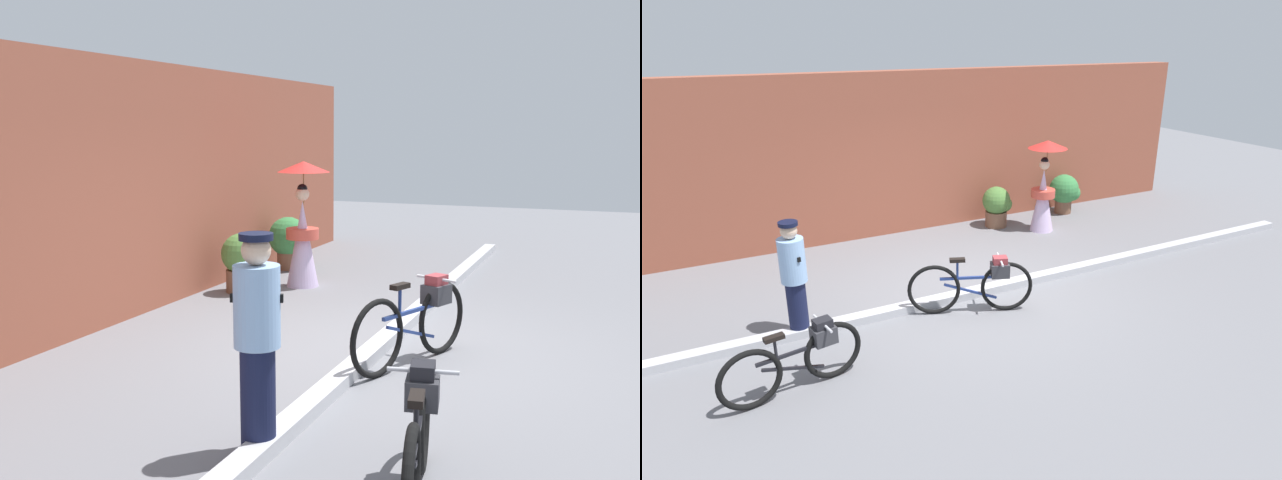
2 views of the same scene
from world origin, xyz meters
TOP-DOWN VIEW (x-y plane):
  - ground_plane at (0.00, 0.00)m, footprint 30.00×30.00m
  - building_wall at (0.00, 3.47)m, footprint 14.00×0.40m
  - sidewalk_curb at (0.00, 0.00)m, footprint 14.00×0.20m
  - bicycle_near_officer at (-0.30, -0.47)m, footprint 1.73×0.74m
  - bicycle_far_side at (-2.98, -1.20)m, footprint 1.67×0.50m
  - person_officer at (-2.74, 0.06)m, footprint 0.34×0.37m
  - person_with_parasol at (2.65, 2.06)m, footprint 0.79×0.79m
  - potted_plant_by_door at (1.94, 2.70)m, footprint 0.60×0.59m
  - potted_plant_small at (3.78, 2.80)m, footprint 0.68×0.66m

SIDE VIEW (x-z plane):
  - ground_plane at x=0.00m, z-range 0.00..0.00m
  - sidewalk_curb at x=0.00m, z-range 0.00..0.12m
  - bicycle_far_side at x=-2.98m, z-range 0.02..0.82m
  - bicycle_near_officer at x=-0.30m, z-range 0.02..0.88m
  - potted_plant_by_door at x=1.94m, z-range 0.04..0.89m
  - potted_plant_small at x=3.78m, z-range 0.06..0.94m
  - person_officer at x=-2.74m, z-range 0.05..1.67m
  - person_with_parasol at x=2.65m, z-range 0.00..1.86m
  - building_wall at x=0.00m, z-range 0.00..3.19m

